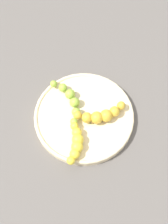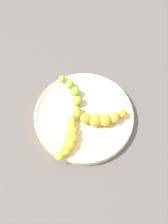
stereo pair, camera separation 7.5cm
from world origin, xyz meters
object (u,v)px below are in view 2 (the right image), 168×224
banana_yellow (69,141)px  banana_green (74,97)px  banana_spotted (100,118)px  fruit_bowl (84,116)px

banana_yellow → banana_green: (-0.04, -0.12, -0.00)m
banana_spotted → banana_green: bearing=-134.2°
fruit_bowl → banana_yellow: bearing=51.1°
banana_yellow → banana_green: size_ratio=0.67×
banana_yellow → banana_green: bearing=102.9°
fruit_bowl → banana_green: banana_green is taller
banana_yellow → fruit_bowl: bearing=81.5°
banana_yellow → banana_spotted: (-0.09, -0.04, 0.00)m
fruit_bowl → banana_spotted: size_ratio=1.92×
banana_green → banana_spotted: bearing=-56.9°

